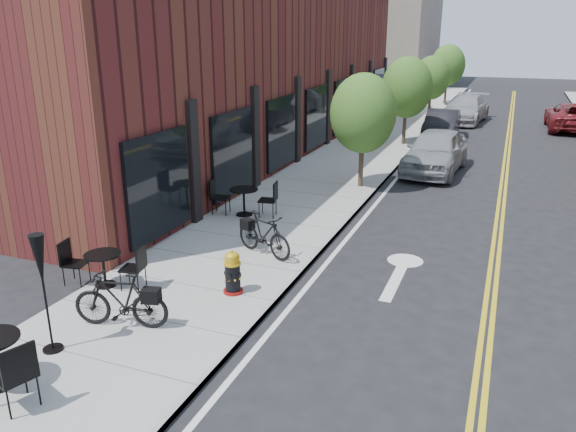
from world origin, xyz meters
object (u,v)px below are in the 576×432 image
at_px(bicycle_left, 120,300).
at_px(parked_car_a, 435,151).
at_px(bistro_set_c, 244,198).
at_px(patio_umbrella, 41,269).
at_px(bistro_set_b, 104,265).
at_px(parked_car_far, 571,117).
at_px(bicycle_right, 264,235).
at_px(parked_car_c, 465,109).
at_px(parked_car_b, 442,125).
at_px(fire_hydrant, 233,273).

xyz_separation_m(bicycle_left, parked_car_a, (3.63, 14.36, 0.17)).
xyz_separation_m(bicycle_left, bistro_set_c, (-0.75, 6.62, -0.02)).
bearing_deg(patio_umbrella, parked_car_a, 74.68).
distance_m(bistro_set_b, parked_car_far, 27.57).
height_order(bicycle_right, bistro_set_b, bicycle_right).
distance_m(bicycle_left, bistro_set_c, 6.67).
xyz_separation_m(bicycle_right, parked_car_c, (2.57, 23.33, 0.14)).
relative_size(bistro_set_c, parked_car_c, 0.36).
bearing_deg(parked_car_b, fire_hydrant, -96.12).
relative_size(bistro_set_c, parked_car_a, 0.40).
bearing_deg(parked_car_b, bicycle_left, -98.93).
bearing_deg(patio_umbrella, bistro_set_c, 91.04).
bearing_deg(bistro_set_b, parked_car_c, 68.51).
xyz_separation_m(bicycle_right, parked_car_b, (1.97, 17.42, 0.07)).
height_order(bistro_set_b, parked_car_c, parked_car_c).
xyz_separation_m(patio_umbrella, parked_car_b, (3.60, 22.56, -0.90)).
relative_size(bistro_set_b, parked_car_c, 0.33).
height_order(bicycle_left, bistro_set_c, bicycle_left).
distance_m(fire_hydrant, patio_umbrella, 3.73).
xyz_separation_m(bicycle_left, parked_car_c, (3.60, 27.38, 0.12)).
height_order(patio_umbrella, parked_car_b, patio_umbrella).
bearing_deg(fire_hydrant, bicycle_left, -120.66).
relative_size(patio_umbrella, parked_car_a, 0.43).
distance_m(fire_hydrant, parked_car_far, 25.99).
distance_m(bistro_set_c, parked_car_far, 22.42).
relative_size(bicycle_left, parked_car_far, 0.34).
relative_size(parked_car_a, parked_car_b, 1.12).
height_order(bicycle_right, parked_car_a, parked_car_a).
xyz_separation_m(fire_hydrant, parked_car_c, (2.35, 25.40, 0.22)).
distance_m(bicycle_right, parked_car_b, 17.53).
bearing_deg(parked_car_c, parked_car_b, -89.72).
bearing_deg(bistro_set_b, bicycle_right, 38.11).
height_order(bistro_set_b, parked_car_b, parked_car_b).
bearing_deg(bicycle_left, patio_umbrella, -43.01).
bearing_deg(bicycle_left, parked_car_b, 158.24).
distance_m(parked_car_a, parked_car_c, 13.02).
distance_m(bistro_set_b, bistro_set_c, 5.39).
bearing_deg(bistro_set_b, bistro_set_c, 72.30).
xyz_separation_m(bicycle_left, parked_car_far, (9.21, 26.72, 0.08)).
distance_m(patio_umbrella, parked_car_b, 22.86).
relative_size(fire_hydrant, parked_car_b, 0.21).
distance_m(bicycle_left, bicycle_right, 4.18).
bearing_deg(patio_umbrella, parked_car_far, 70.56).
bearing_deg(patio_umbrella, parked_car_b, 80.94).
distance_m(bistro_set_b, patio_umbrella, 2.70).
xyz_separation_m(bicycle_right, bistro_set_c, (-1.77, 2.57, -0.01)).
height_order(bicycle_right, parked_car_far, parked_car_far).
height_order(bicycle_right, parked_car_b, parked_car_b).
xyz_separation_m(bistro_set_c, parked_car_b, (3.74, 14.85, 0.08)).
bearing_deg(patio_umbrella, bicycle_left, 60.82).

